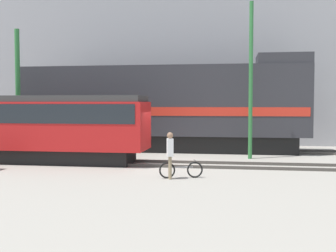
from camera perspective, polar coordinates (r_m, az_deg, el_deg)
ground_plane at (r=20.66m, az=-0.90°, el=-5.03°), size 120.00×120.00×0.00m
track_near at (r=19.96m, az=-1.24°, el=-5.11°), size 60.00×1.50×0.14m
track_far at (r=25.81m, az=1.05°, el=-3.24°), size 60.00×1.51×0.14m
building_backdrop at (r=33.08m, az=2.76°, el=9.26°), size 40.12×6.00×12.94m
freight_locomotive at (r=25.75m, az=-0.35°, el=2.59°), size 17.17×3.04×5.74m
streetcar at (r=21.89m, az=-18.43°, el=0.22°), size 11.90×2.54×3.29m
bicycle at (r=16.50m, az=1.79°, el=-5.96°), size 1.68×0.64×0.70m
person at (r=16.19m, az=0.28°, el=-3.32°), size 0.31×0.41×1.81m
utility_pole_left at (r=25.50m, az=-19.66°, el=4.35°), size 0.27×0.27×7.12m
utility_pole_center at (r=22.49m, az=11.15°, el=6.04°), size 0.21×0.21×8.19m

